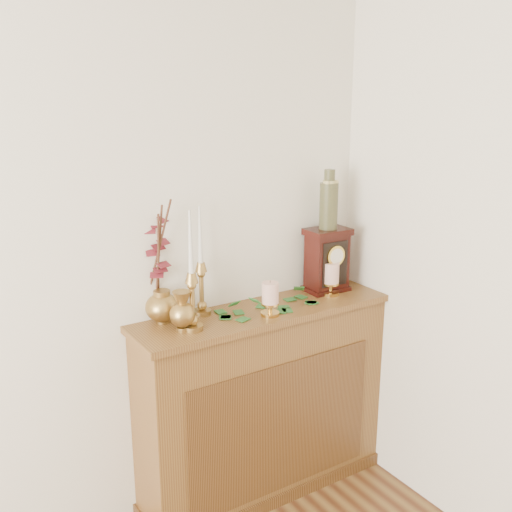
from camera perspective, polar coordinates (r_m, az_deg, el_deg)
console_shelf at (r=2.90m, az=0.80°, el=-14.19°), size 1.24×0.34×0.93m
candlestick_left at (r=2.42m, az=-6.12°, el=-3.44°), size 0.08×0.08×0.50m
candlestick_center at (r=2.59m, az=-5.24°, el=-2.28°), size 0.08×0.08×0.48m
bud_vase at (r=2.44m, az=-7.03°, el=-5.29°), size 0.11×0.11×0.17m
ginger_jar at (r=2.53m, az=-9.29°, el=-0.93°), size 0.22×0.23×0.53m
pillar_candle_left at (r=2.59m, az=1.35°, el=-3.94°), size 0.08×0.08×0.16m
pillar_candle_right at (r=2.87m, az=7.13°, el=-1.99°), size 0.09×0.09×0.17m
ivy_garland at (r=2.68m, az=0.69°, el=-4.83°), size 0.49×0.22×0.09m
mantel_clock at (r=2.91m, az=6.79°, el=-0.44°), size 0.21×0.15×0.31m
ceramic_vase at (r=2.84m, az=6.94°, el=5.08°), size 0.09×0.09×0.28m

